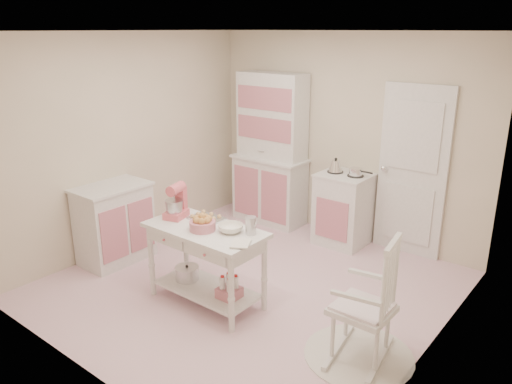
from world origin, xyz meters
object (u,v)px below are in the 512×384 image
Objects in this scene: base_cabinet at (114,224)px; stand_mixer at (176,202)px; stove at (343,209)px; work_table at (206,266)px; bread_basket at (203,226)px; hutch at (270,149)px; rocking_chair at (363,298)px.

stand_mixer is (1.09, -0.01, 0.51)m from base_cabinet.
stove reaches higher than work_table.
stand_mixer reaches higher than bread_basket.
bread_basket is (0.88, -2.23, -0.19)m from hutch.
hutch is at bearing 131.14° from rocking_chair.
stove and base_cabinet have the same top height.
stand_mixer reaches higher than rocking_chair.
hutch is 1.89× the size of rocking_chair.
work_table is at bearing -98.95° from stove.
work_table is at bearing 111.80° from bread_basket.
hutch reaches higher than work_table.
bread_basket is at bearing -25.41° from stand_mixer.
stove is 0.77× the size of work_table.
hutch is at bearing 177.61° from stove.
base_cabinet is at bearing 163.22° from stand_mixer.
stand_mixer is at bearing 170.96° from bread_basket.
stove is (1.20, -0.05, -0.58)m from hutch.
stove is at bearing 113.28° from rocking_chair.
hutch is 2.21m from stand_mixer.
base_cabinet is 0.84× the size of rocking_chair.
bread_basket is (-1.59, -0.21, 0.30)m from rocking_chair.
hutch is 8.32× the size of bread_basket.
stove is 3.68× the size of bread_basket.
stove is at bearing -2.39° from hutch.
hutch is 3.23m from rocking_chair.
rocking_chair is 2.08m from stand_mixer.
rocking_chair is 1.63m from bread_basket.
rocking_chair reaches higher than work_table.
stove is at bearing 48.78° from base_cabinet.
base_cabinet is 0.77× the size of work_table.
base_cabinet reaches higher than work_table.
rocking_chair is 0.92× the size of work_table.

